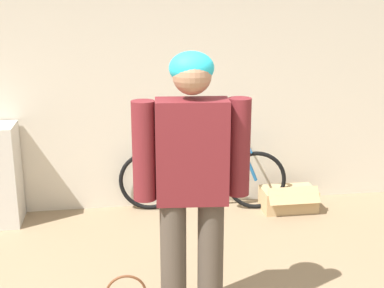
# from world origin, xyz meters

# --- Properties ---
(wall_back) EXTENTS (8.00, 0.07, 2.60)m
(wall_back) POSITION_xyz_m (0.00, 3.00, 1.30)
(wall_back) COLOR beige
(wall_back) RESTS_ON ground_plane
(person) EXTENTS (0.72, 0.26, 1.77)m
(person) POSITION_xyz_m (0.18, 0.91, 1.03)
(person) COLOR #4C4238
(person) RESTS_ON ground_plane
(bicycle) EXTENTS (1.66, 0.46, 0.67)m
(bicycle) POSITION_xyz_m (0.57, 2.79, 0.33)
(bicycle) COLOR black
(bicycle) RESTS_ON ground_plane
(cardboard_box) EXTENTS (0.53, 0.38, 0.28)m
(cardboard_box) POSITION_xyz_m (1.42, 2.65, 0.11)
(cardboard_box) COLOR tan
(cardboard_box) RESTS_ON ground_plane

